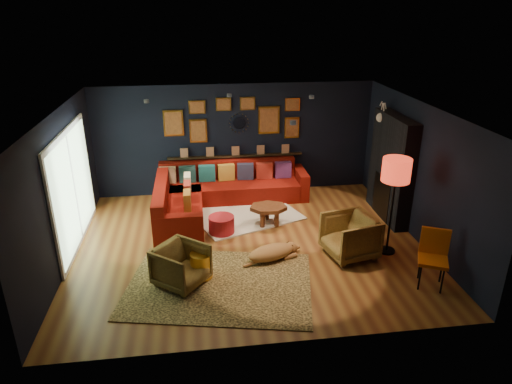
{
  "coord_description": "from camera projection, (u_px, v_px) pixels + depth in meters",
  "views": [
    {
      "loc": [
        -0.9,
        -7.6,
        4.28
      ],
      "look_at": [
        0.17,
        0.3,
        0.96
      ],
      "focal_mm": 32.0,
      "sensor_mm": 36.0,
      "label": 1
    }
  ],
  "objects": [
    {
      "name": "sliding_door",
      "position": [
        73.0,
        188.0,
        8.44
      ],
      "size": [
        0.06,
        2.8,
        2.2
      ],
      "color": "white",
      "rests_on": "ground"
    },
    {
      "name": "floor_lamp",
      "position": [
        396.0,
        174.0,
        7.9
      ],
      "size": [
        0.5,
        0.5,
        1.82
      ],
      "color": "black",
      "rests_on": "ground"
    },
    {
      "name": "gallery_wall",
      "position": [
        234.0,
        119.0,
        10.5
      ],
      "size": [
        3.15,
        0.04,
        1.02
      ],
      "color": "gold",
      "rests_on": "room_walls"
    },
    {
      "name": "sunburst_mirror",
      "position": [
        239.0,
        123.0,
        10.56
      ],
      "size": [
        0.47,
        0.16,
        0.47
      ],
      "color": "silver",
      "rests_on": "room_walls"
    },
    {
      "name": "shag_rug",
      "position": [
        246.0,
        215.0,
        9.91
      ],
      "size": [
        2.55,
        2.21,
        0.03
      ],
      "primitive_type": "cube",
      "rotation": [
        0.0,
        0.0,
        0.36
      ],
      "color": "beige",
      "rests_on": "ground"
    },
    {
      "name": "fireplace",
      "position": [
        391.0,
        171.0,
        9.53
      ],
      "size": [
        0.31,
        1.6,
        2.2
      ],
      "color": "black",
      "rests_on": "ground"
    },
    {
      "name": "room_walls",
      "position": [
        249.0,
        166.0,
        8.1
      ],
      "size": [
        6.5,
        6.5,
        6.5
      ],
      "color": "black",
      "rests_on": "ground"
    },
    {
      "name": "ledge",
      "position": [
        236.0,
        156.0,
        10.81
      ],
      "size": [
        3.2,
        0.12,
        0.04
      ],
      "primitive_type": "cube",
      "color": "black",
      "rests_on": "room_walls"
    },
    {
      "name": "orange_chair",
      "position": [
        434.0,
        253.0,
        7.32
      ],
      "size": [
        0.6,
        0.6,
        0.95
      ],
      "rotation": [
        0.0,
        0.0,
        -0.45
      ],
      "color": "black",
      "rests_on": "ground"
    },
    {
      "name": "dog",
      "position": [
        271.0,
        250.0,
        8.13
      ],
      "size": [
        1.34,
        0.96,
        0.38
      ],
      "primitive_type": null,
      "rotation": [
        0.0,
        0.0,
        0.34
      ],
      "color": "#9F723D",
      "rests_on": "leopard_rug"
    },
    {
      "name": "armchair_right",
      "position": [
        350.0,
        234.0,
        8.2
      ],
      "size": [
        0.95,
        0.99,
        0.86
      ],
      "primitive_type": "imported",
      "rotation": [
        0.0,
        0.0,
        -1.35
      ],
      "color": "gold",
      "rests_on": "ground"
    },
    {
      "name": "pouf",
      "position": [
        222.0,
        224.0,
        9.08
      ],
      "size": [
        0.51,
        0.51,
        0.34
      ],
      "primitive_type": "cylinder",
      "color": "#A71B24",
      "rests_on": "shag_rug"
    },
    {
      "name": "armchair_left",
      "position": [
        181.0,
        264.0,
        7.37
      ],
      "size": [
        1.0,
        1.0,
        0.75
      ],
      "primitive_type": "imported",
      "rotation": [
        0.0,
        0.0,
        0.88
      ],
      "color": "gold",
      "rests_on": "ground"
    },
    {
      "name": "sectional",
      "position": [
        212.0,
        195.0,
        10.17
      ],
      "size": [
        3.41,
        2.69,
        0.86
      ],
      "color": "maroon",
      "rests_on": "ground"
    },
    {
      "name": "ceiling_spots",
      "position": [
        243.0,
        103.0,
        8.46
      ],
      "size": [
        3.3,
        2.5,
        0.06
      ],
      "color": "black",
      "rests_on": "room_walls"
    },
    {
      "name": "coffee_table",
      "position": [
        268.0,
        210.0,
        9.39
      ],
      "size": [
        0.84,
        0.66,
        0.39
      ],
      "rotation": [
        0.0,
        0.0,
        -0.09
      ],
      "color": "#582E1A",
      "rests_on": "shag_rug"
    },
    {
      "name": "floor",
      "position": [
        249.0,
        245.0,
        8.72
      ],
      "size": [
        6.5,
        6.5,
        0.0
      ],
      "primitive_type": "plane",
      "color": "brown",
      "rests_on": "ground"
    },
    {
      "name": "leopard_rug",
      "position": [
        220.0,
        284.0,
        7.48
      ],
      "size": [
        3.35,
        2.69,
        0.02
      ],
      "primitive_type": "cube",
      "rotation": [
        0.0,
        0.0,
        -0.21
      ],
      "color": "tan",
      "rests_on": "ground"
    },
    {
      "name": "gold_stool",
      "position": [
        201.0,
        266.0,
        7.6
      ],
      "size": [
        0.37,
        0.37,
        0.46
      ],
      "primitive_type": "cylinder",
      "color": "gold",
      "rests_on": "ground"
    },
    {
      "name": "deer_head",
      "position": [
        389.0,
        117.0,
        9.6
      ],
      "size": [
        0.5,
        0.28,
        0.45
      ],
      "color": "white",
      "rests_on": "fireplace"
    }
  ]
}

